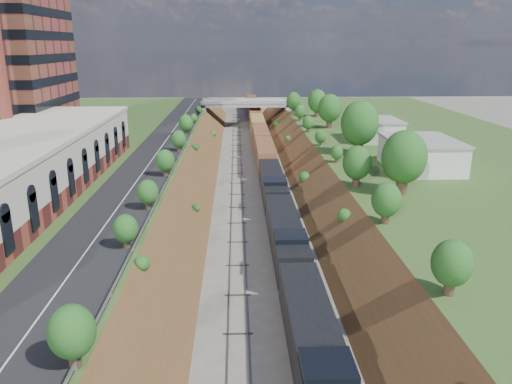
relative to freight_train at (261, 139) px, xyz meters
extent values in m
cube|color=#3C5A25|center=(-35.60, -27.69, -0.20)|extent=(44.00, 180.00, 5.00)
cube|color=#3C5A25|center=(30.40, -27.69, -0.20)|extent=(44.00, 180.00, 5.00)
cube|color=brown|center=(-13.60, -27.69, -2.70)|extent=(10.00, 180.00, 10.00)
cube|color=brown|center=(8.40, -27.69, -2.70)|extent=(10.00, 180.00, 10.00)
cube|color=gray|center=(-5.20, -27.69, -2.61)|extent=(1.58, 180.00, 0.18)
cube|color=gray|center=(0.00, -27.69, -2.61)|extent=(1.58, 180.00, 0.18)
cube|color=black|center=(-18.10, -27.69, 2.35)|extent=(8.00, 180.00, 0.10)
cube|color=#99999E|center=(-14.00, -27.69, 2.85)|extent=(0.06, 171.00, 0.30)
cube|color=maroon|center=(-30.60, -49.69, 3.40)|extent=(14.00, 62.00, 2.20)
cube|color=beige|center=(-30.60, -49.69, 6.65)|extent=(14.00, 62.00, 4.30)
cube|color=beige|center=(-30.60, -49.69, 9.05)|extent=(14.30, 62.30, 0.50)
cube|color=gray|center=(-14.10, 34.31, 0.40)|extent=(1.50, 8.00, 6.20)
cube|color=gray|center=(8.90, 34.31, 0.40)|extent=(1.50, 8.00, 6.20)
cube|color=gray|center=(-2.60, 34.31, 3.50)|extent=(24.00, 8.00, 1.00)
cube|color=gray|center=(-2.60, 30.31, 4.30)|extent=(24.00, 0.30, 0.80)
cube|color=gray|center=(-2.60, 38.31, 4.30)|extent=(24.00, 0.30, 0.80)
cube|color=silver|center=(20.90, -35.69, 4.30)|extent=(9.00, 12.00, 4.00)
cube|color=silver|center=(20.40, -13.69, 4.10)|extent=(8.00, 10.00, 3.60)
cylinder|color=#473323|center=(14.40, -47.69, 3.61)|extent=(1.30, 1.30, 2.62)
ellipsoid|color=#1E531D|center=(14.40, -47.69, 6.76)|extent=(5.25, 5.25, 6.30)
cylinder|color=#473323|center=(-14.40, -67.69, 2.91)|extent=(0.66, 0.66, 1.22)
ellipsoid|color=#1E531D|center=(-14.40, -67.69, 4.38)|extent=(2.45, 2.45, 2.94)
cube|color=black|center=(0.00, -74.23, -0.21)|extent=(3.19, 19.15, 3.17)
cube|color=black|center=(0.00, -79.31, 1.40)|extent=(3.13, 3.10, 0.90)
cube|color=black|center=(0.00, -54.08, -0.21)|extent=(3.19, 19.15, 3.17)
cube|color=black|center=(0.00, -33.93, -0.21)|extent=(3.19, 19.15, 3.17)
cube|color=brown|center=(0.00, 27.52, 0.12)|extent=(3.19, 101.75, 3.83)
camera|label=1|loc=(-5.11, -103.84, 19.46)|focal=35.00mm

